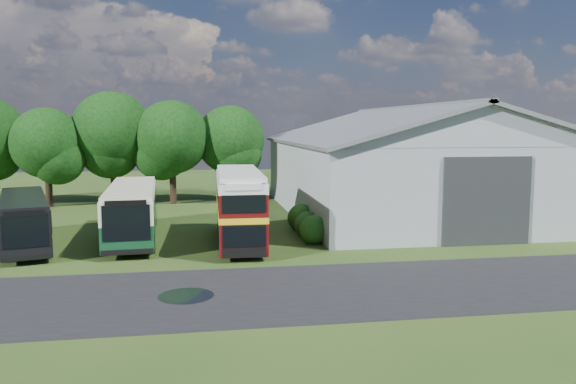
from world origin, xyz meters
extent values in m
plane|color=#213812|center=(0.00, 0.00, 0.00)|extent=(120.00, 120.00, 0.00)
cube|color=black|center=(3.00, -3.00, 0.00)|extent=(60.00, 8.00, 0.02)
cylinder|color=black|center=(-1.50, -3.00, 0.00)|extent=(2.20, 2.20, 0.01)
cube|color=gray|center=(15.00, 16.00, 2.75)|extent=(18.00, 24.00, 5.50)
cube|color=#2D3033|center=(15.00, 3.92, 2.50)|extent=(5.20, 0.18, 5.00)
cylinder|color=black|center=(-13.00, 23.50, 1.53)|extent=(0.56, 0.56, 3.06)
sphere|color=black|center=(-13.00, 23.50, 5.27)|extent=(5.78, 5.78, 5.78)
cylinder|color=black|center=(-8.00, 24.80, 1.80)|extent=(0.56, 0.56, 3.60)
sphere|color=black|center=(-8.00, 24.80, 6.20)|extent=(6.80, 6.80, 6.80)
cylinder|color=black|center=(-3.00, 23.80, 1.66)|extent=(0.56, 0.56, 3.31)
sphere|color=black|center=(-3.00, 23.80, 5.70)|extent=(6.26, 6.26, 6.26)
cylinder|color=black|center=(2.00, 24.60, 1.58)|extent=(0.56, 0.56, 3.17)
sphere|color=black|center=(2.00, 24.60, 5.46)|extent=(5.98, 5.98, 5.98)
sphere|color=#194714|center=(5.60, 6.00, 0.00)|extent=(1.70, 1.70, 1.70)
sphere|color=#194714|center=(5.60, 8.00, 0.00)|extent=(1.60, 1.60, 1.60)
sphere|color=#194714|center=(5.60, 10.00, 0.00)|extent=(1.80, 1.80, 1.80)
cube|color=#0F3A1F|center=(-4.79, 9.04, 1.75)|extent=(3.34, 11.72, 2.88)
cube|color=#4E0B0C|center=(1.37, 6.76, 2.23)|extent=(2.74, 9.79, 3.89)
cube|color=black|center=(-10.53, 7.91, 1.55)|extent=(5.19, 10.52, 2.55)
camera|label=1|loc=(-1.00, -24.91, 6.75)|focal=35.00mm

